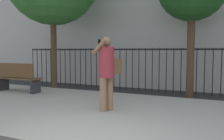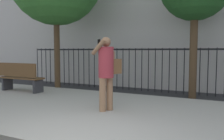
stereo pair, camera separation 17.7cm
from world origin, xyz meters
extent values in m
cube|color=#9E9B93|center=(0.00, 2.20, 0.07)|extent=(28.00, 4.40, 0.15)
cube|color=black|center=(0.00, 5.90, 1.55)|extent=(12.00, 0.04, 0.06)
cylinder|color=black|center=(-6.00, 5.90, 0.80)|extent=(0.03, 0.03, 1.60)
cylinder|color=black|center=(-5.74, 5.90, 0.80)|extent=(0.03, 0.03, 1.60)
cylinder|color=black|center=(-5.49, 5.90, 0.80)|extent=(0.03, 0.03, 1.60)
cylinder|color=black|center=(-5.23, 5.90, 0.80)|extent=(0.03, 0.03, 1.60)
cylinder|color=black|center=(-4.98, 5.90, 0.80)|extent=(0.03, 0.03, 1.60)
cylinder|color=black|center=(-4.72, 5.90, 0.80)|extent=(0.03, 0.03, 1.60)
cylinder|color=black|center=(-4.47, 5.90, 0.80)|extent=(0.03, 0.03, 1.60)
cylinder|color=black|center=(-4.21, 5.90, 0.80)|extent=(0.03, 0.03, 1.60)
cylinder|color=black|center=(-3.96, 5.90, 0.80)|extent=(0.03, 0.03, 1.60)
cylinder|color=black|center=(-3.70, 5.90, 0.80)|extent=(0.03, 0.03, 1.60)
cylinder|color=black|center=(-3.45, 5.90, 0.80)|extent=(0.03, 0.03, 1.60)
cylinder|color=black|center=(-3.19, 5.90, 0.80)|extent=(0.03, 0.03, 1.60)
cylinder|color=black|center=(-2.94, 5.90, 0.80)|extent=(0.03, 0.03, 1.60)
cylinder|color=black|center=(-2.68, 5.90, 0.80)|extent=(0.03, 0.03, 1.60)
cylinder|color=black|center=(-2.43, 5.90, 0.80)|extent=(0.03, 0.03, 1.60)
cylinder|color=black|center=(-2.17, 5.90, 0.80)|extent=(0.03, 0.03, 1.60)
cylinder|color=black|center=(-1.91, 5.90, 0.80)|extent=(0.03, 0.03, 1.60)
cylinder|color=black|center=(-1.66, 5.90, 0.80)|extent=(0.03, 0.03, 1.60)
cylinder|color=black|center=(-1.40, 5.90, 0.80)|extent=(0.03, 0.03, 1.60)
cylinder|color=black|center=(-1.15, 5.90, 0.80)|extent=(0.03, 0.03, 1.60)
cylinder|color=black|center=(-0.89, 5.90, 0.80)|extent=(0.03, 0.03, 1.60)
cylinder|color=black|center=(-0.64, 5.90, 0.80)|extent=(0.03, 0.03, 1.60)
cylinder|color=black|center=(-0.38, 5.90, 0.80)|extent=(0.03, 0.03, 1.60)
cylinder|color=black|center=(-0.13, 5.90, 0.80)|extent=(0.03, 0.03, 1.60)
cylinder|color=black|center=(0.13, 5.90, 0.80)|extent=(0.03, 0.03, 1.60)
cylinder|color=black|center=(0.38, 5.90, 0.80)|extent=(0.03, 0.03, 1.60)
cylinder|color=black|center=(0.64, 5.90, 0.80)|extent=(0.03, 0.03, 1.60)
cylinder|color=black|center=(0.89, 5.90, 0.80)|extent=(0.03, 0.03, 1.60)
cylinder|color=black|center=(1.15, 5.90, 0.80)|extent=(0.03, 0.03, 1.60)
cylinder|color=black|center=(1.40, 5.90, 0.80)|extent=(0.03, 0.03, 1.60)
cylinder|color=black|center=(1.66, 5.90, 0.80)|extent=(0.03, 0.03, 1.60)
cylinder|color=black|center=(1.91, 5.90, 0.80)|extent=(0.03, 0.03, 1.60)
cylinder|color=#936B4C|center=(-0.47, 2.05, 0.53)|extent=(0.15, 0.15, 0.75)
cylinder|color=#936B4C|center=(-0.38, 2.23, 0.53)|extent=(0.15, 0.15, 0.75)
cylinder|color=#992D38|center=(-0.43, 2.14, 1.25)|extent=(0.45, 0.45, 0.69)
sphere|color=#936B4C|center=(-0.43, 2.14, 1.70)|extent=(0.21, 0.21, 0.21)
cylinder|color=#936B4C|center=(-0.51, 1.96, 1.59)|extent=(0.48, 0.28, 0.37)
cylinder|color=#936B4C|center=(-0.34, 2.32, 1.23)|extent=(0.09, 0.09, 0.52)
cube|color=black|center=(-0.54, 2.03, 1.68)|extent=(0.04, 0.07, 0.15)
cube|color=brown|center=(-0.32, 2.38, 1.14)|extent=(0.26, 0.32, 0.34)
cube|color=brown|center=(-4.16, 3.22, 0.60)|extent=(1.60, 0.45, 0.05)
cube|color=brown|center=(-4.16, 3.02, 0.88)|extent=(1.60, 0.06, 0.44)
cube|color=#333338|center=(-4.86, 3.22, 0.35)|extent=(0.08, 0.41, 0.40)
cube|color=#333338|center=(-3.46, 3.22, 0.35)|extent=(0.08, 0.41, 0.40)
cylinder|color=#4C3823|center=(1.01, 5.26, 1.46)|extent=(0.24, 0.24, 2.91)
cylinder|color=#4C3823|center=(-3.67, 4.45, 1.59)|extent=(0.21, 0.21, 3.18)
camera|label=1|loc=(1.91, -2.69, 1.51)|focal=38.68mm
camera|label=2|loc=(2.07, -2.61, 1.51)|focal=38.68mm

